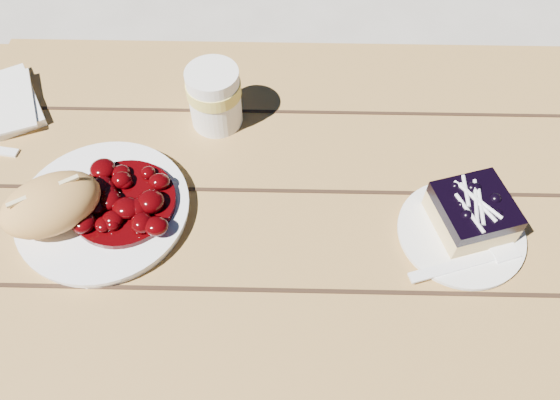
{
  "coord_description": "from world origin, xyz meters",
  "views": [
    {
      "loc": [
        -0.16,
        -0.39,
        1.4
      ],
      "look_at": [
        -0.17,
        0.02,
        0.81
      ],
      "focal_mm": 35.0,
      "sensor_mm": 36.0,
      "label": 1
    }
  ],
  "objects_px": {
    "blueberry_cake": "(472,212)",
    "second_cup": "(215,97)",
    "main_plate": "(104,210)",
    "dessert_plate": "(460,234)",
    "bread_roll": "(51,204)",
    "picnic_table": "(385,291)"
  },
  "relations": [
    {
      "from": "picnic_table",
      "to": "second_cup",
      "type": "height_order",
      "value": "second_cup"
    },
    {
      "from": "main_plate",
      "to": "blueberry_cake",
      "type": "height_order",
      "value": "blueberry_cake"
    },
    {
      "from": "bread_roll",
      "to": "blueberry_cake",
      "type": "bearing_deg",
      "value": 0.9
    },
    {
      "from": "picnic_table",
      "to": "dessert_plate",
      "type": "bearing_deg",
      "value": 6.32
    },
    {
      "from": "blueberry_cake",
      "to": "second_cup",
      "type": "xyz_separation_m",
      "value": [
        -0.36,
        0.2,
        0.01
      ]
    },
    {
      "from": "dessert_plate",
      "to": "bread_roll",
      "type": "bearing_deg",
      "value": 179.36
    },
    {
      "from": "main_plate",
      "to": "second_cup",
      "type": "height_order",
      "value": "second_cup"
    },
    {
      "from": "main_plate",
      "to": "blueberry_cake",
      "type": "relative_size",
      "value": 1.99
    },
    {
      "from": "blueberry_cake",
      "to": "second_cup",
      "type": "distance_m",
      "value": 0.41
    },
    {
      "from": "bread_roll",
      "to": "blueberry_cake",
      "type": "height_order",
      "value": "bread_roll"
    },
    {
      "from": "bread_roll",
      "to": "second_cup",
      "type": "height_order",
      "value": "second_cup"
    },
    {
      "from": "picnic_table",
      "to": "second_cup",
      "type": "relative_size",
      "value": 19.74
    },
    {
      "from": "main_plate",
      "to": "dessert_plate",
      "type": "xyz_separation_m",
      "value": [
        0.5,
        -0.03,
        -0.0
      ]
    },
    {
      "from": "main_plate",
      "to": "blueberry_cake",
      "type": "bearing_deg",
      "value": -1.26
    },
    {
      "from": "picnic_table",
      "to": "bread_roll",
      "type": "height_order",
      "value": "bread_roll"
    },
    {
      "from": "dessert_plate",
      "to": "blueberry_cake",
      "type": "height_order",
      "value": "blueberry_cake"
    },
    {
      "from": "picnic_table",
      "to": "bread_roll",
      "type": "relative_size",
      "value": 14.97
    },
    {
      "from": "bread_roll",
      "to": "dessert_plate",
      "type": "relative_size",
      "value": 0.8
    },
    {
      "from": "dessert_plate",
      "to": "main_plate",
      "type": "bearing_deg",
      "value": 177.0
    },
    {
      "from": "picnic_table",
      "to": "second_cup",
      "type": "bearing_deg",
      "value": 141.43
    },
    {
      "from": "main_plate",
      "to": "bread_roll",
      "type": "height_order",
      "value": "bread_roll"
    },
    {
      "from": "dessert_plate",
      "to": "second_cup",
      "type": "distance_m",
      "value": 0.42
    }
  ]
}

